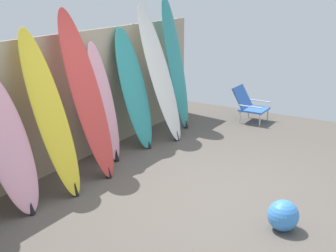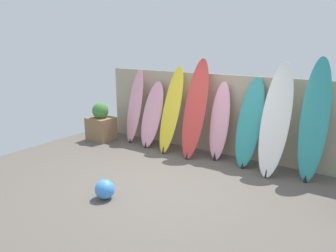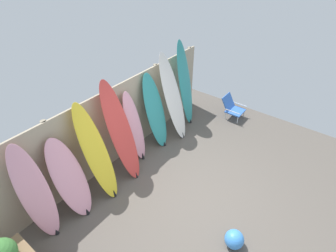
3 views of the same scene
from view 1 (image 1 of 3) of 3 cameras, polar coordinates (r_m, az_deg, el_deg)
name	(u,v)px [view 1 (image 1 of 3)]	position (r m, az deg, el deg)	size (l,w,h in m)	color
ground	(203,191)	(5.76, 4.29, -7.89)	(7.68, 7.68, 0.00)	#5B544C
fence_back	(74,99)	(6.55, -11.39, 3.28)	(6.08, 0.11, 1.80)	tan
surfboard_pink_1	(8,144)	(5.30, -18.93, -2.03)	(0.55, 0.64, 1.57)	pink
surfboard_yellow_2	(50,114)	(5.59, -14.15, 1.38)	(0.47, 0.76, 1.96)	yellow
surfboard_red_3	(87,95)	(6.01, -9.85, 3.69)	(0.53, 0.73, 2.15)	#D13D38
surfboard_pink_4	(104,103)	(6.55, -7.77, 2.75)	(0.45, 0.46, 1.68)	pink
surfboard_teal_5	(134,89)	(7.04, -4.16, 4.52)	(0.57, 0.65, 1.81)	teal
surfboard_white_6	(160,74)	(7.39, -0.99, 6.36)	(0.54, 0.76, 2.13)	white
surfboard_teal_7	(175,63)	(7.98, 0.91, 7.66)	(0.50, 0.54, 2.25)	teal
beach_chair	(249,104)	(8.60, 9.83, 2.67)	(0.50, 0.59, 0.62)	silver
beach_ball	(283,215)	(4.98, 13.85, -10.54)	(0.32, 0.32, 0.32)	#3F8CE5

